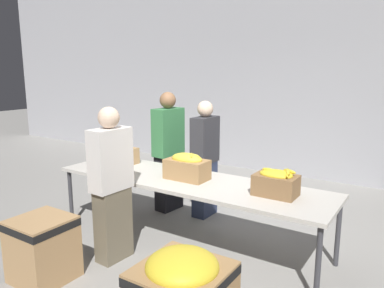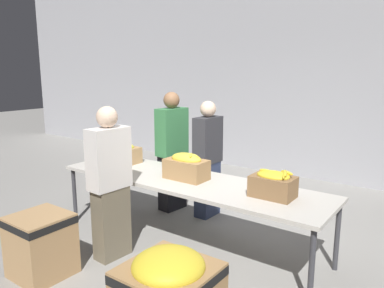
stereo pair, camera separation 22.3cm
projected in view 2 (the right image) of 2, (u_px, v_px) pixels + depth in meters
The scene contains 10 objects.
ground_plane at pixel (188, 242), 4.31m from camera, with size 30.00×30.00×0.00m, color gray.
wall_back at pixel (302, 66), 6.60m from camera, with size 16.00×0.08×4.00m.
sorting_table at pixel (187, 183), 4.17m from camera, with size 3.21×0.87×0.75m.
banana_box_0 at pixel (122, 153), 4.87m from camera, with size 0.41×0.34×0.28m.
banana_box_1 at pixel (186, 166), 4.15m from camera, with size 0.48×0.27×0.30m.
banana_box_2 at pixel (273, 184), 3.57m from camera, with size 0.41×0.27×0.27m.
volunteer_0 at pixel (208, 160), 4.95m from camera, with size 0.22×0.42×1.55m.
volunteer_1 at pixel (110, 185), 3.83m from camera, with size 0.24×0.44×1.60m.
volunteer_2 at pixel (172, 152), 5.19m from camera, with size 0.27×0.46×1.65m.
donation_bin_0 at pixel (41, 243), 3.56m from camera, with size 0.51×0.51×0.60m.
Camera 2 is at (2.40, -3.21, 1.95)m, focal length 35.00 mm.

